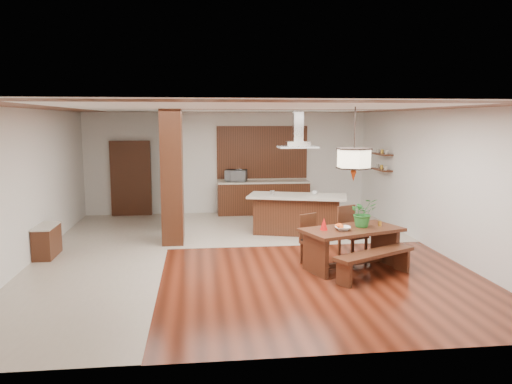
{
  "coord_description": "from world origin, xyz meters",
  "views": [
    {
      "loc": [
        -0.85,
        -9.75,
        2.67
      ],
      "look_at": [
        0.3,
        0.0,
        1.25
      ],
      "focal_mm": 35.0,
      "sensor_mm": 36.0,
      "label": 1
    }
  ],
  "objects": [
    {
      "name": "room_shell",
      "position": [
        0.0,
        0.0,
        2.06
      ],
      "size": [
        9.0,
        9.04,
        2.92
      ],
      "color": "#3E150B",
      "rests_on": "ground"
    },
    {
      "name": "tile_hallway",
      "position": [
        -2.75,
        0.0,
        0.01
      ],
      "size": [
        2.5,
        9.0,
        0.01
      ],
      "primitive_type": "cube",
      "color": "#BDAF9D",
      "rests_on": "ground"
    },
    {
      "name": "tile_kitchen",
      "position": [
        1.25,
        2.5,
        0.01
      ],
      "size": [
        5.5,
        4.0,
        0.01
      ],
      "primitive_type": "cube",
      "color": "#BDAF9D",
      "rests_on": "ground"
    },
    {
      "name": "soffit_band",
      "position": [
        0.0,
        0.0,
        2.88
      ],
      "size": [
        8.0,
        9.0,
        0.02
      ],
      "primitive_type": "cube",
      "color": "#442011",
      "rests_on": "room_shell"
    },
    {
      "name": "partition_pier",
      "position": [
        -1.4,
        1.2,
        1.45
      ],
      "size": [
        0.45,
        1.0,
        2.9
      ],
      "primitive_type": "cube",
      "color": "#32180D",
      "rests_on": "ground"
    },
    {
      "name": "partition_stub",
      "position": [
        -1.4,
        3.3,
        1.45
      ],
      "size": [
        0.18,
        2.4,
        2.9
      ],
      "primitive_type": "cube",
      "color": "silver",
      "rests_on": "ground"
    },
    {
      "name": "hallway_console",
      "position": [
        -3.81,
        0.2,
        0.32
      ],
      "size": [
        0.37,
        0.88,
        0.63
      ],
      "primitive_type": "cube",
      "color": "#32180D",
      "rests_on": "ground"
    },
    {
      "name": "hallway_doorway",
      "position": [
        -2.7,
        4.4,
        1.05
      ],
      "size": [
        1.1,
        0.2,
        2.1
      ],
      "primitive_type": "cube",
      "color": "#32180D",
      "rests_on": "ground"
    },
    {
      "name": "rear_counter",
      "position": [
        1.0,
        4.2,
        0.48
      ],
      "size": [
        2.6,
        0.62,
        0.95
      ],
      "color": "#32180D",
      "rests_on": "ground"
    },
    {
      "name": "kitchen_window",
      "position": [
        1.0,
        4.46,
        1.75
      ],
      "size": [
        2.6,
        0.08,
        1.5
      ],
      "primitive_type": "cube",
      "color": "#A65B31",
      "rests_on": "room_shell"
    },
    {
      "name": "shelf_lower",
      "position": [
        3.87,
        2.6,
        1.4
      ],
      "size": [
        0.26,
        0.9,
        0.04
      ],
      "primitive_type": "cube",
      "color": "#32180D",
      "rests_on": "room_shell"
    },
    {
      "name": "shelf_upper",
      "position": [
        3.87,
        2.6,
        1.8
      ],
      "size": [
        0.26,
        0.9,
        0.04
      ],
      "primitive_type": "cube",
      "color": "#32180D",
      "rests_on": "room_shell"
    },
    {
      "name": "dining_table",
      "position": [
        1.89,
        -1.24,
        0.55
      ],
      "size": [
        1.98,
        1.44,
        0.74
      ],
      "rotation": [
        0.0,
        0.0,
        0.34
      ],
      "color": "#32180D",
      "rests_on": "ground"
    },
    {
      "name": "dining_bench",
      "position": [
        2.11,
        -1.84,
        0.23
      ],
      "size": [
        1.61,
        1.1,
        0.46
      ],
      "primitive_type": null,
      "rotation": [
        0.0,
        0.0,
        0.5
      ],
      "color": "#32180D",
      "rests_on": "ground"
    },
    {
      "name": "dining_chair_left",
      "position": [
        1.29,
        -0.87,
        0.46
      ],
      "size": [
        0.56,
        0.56,
        0.92
      ],
      "primitive_type": null,
      "rotation": [
        0.0,
        0.0,
        0.51
      ],
      "color": "#32180D",
      "rests_on": "ground"
    },
    {
      "name": "dining_chair_right",
      "position": [
        2.13,
        -0.57,
        0.5
      ],
      "size": [
        0.6,
        0.6,
        1.01
      ],
      "primitive_type": null,
      "rotation": [
        0.0,
        0.0,
        0.45
      ],
      "color": "#32180D",
      "rests_on": "ground"
    },
    {
      "name": "pendant_lantern",
      "position": [
        1.89,
        -1.24,
        2.25
      ],
      "size": [
        0.64,
        0.64,
        1.31
      ],
      "primitive_type": null,
      "color": "beige",
      "rests_on": "room_shell"
    },
    {
      "name": "foliage_plant",
      "position": [
        2.12,
        -1.14,
        1.01
      ],
      "size": [
        0.55,
        0.5,
        0.53
      ],
      "primitive_type": "imported",
      "rotation": [
        0.0,
        0.0,
        0.2
      ],
      "color": "#25712A",
      "rests_on": "dining_table"
    },
    {
      "name": "fruit_bowl",
      "position": [
        1.68,
        -1.38,
        0.78
      ],
      "size": [
        0.31,
        0.31,
        0.07
      ],
      "primitive_type": "imported",
      "rotation": [
        0.0,
        0.0,
        -0.14
      ],
      "color": "beige",
      "rests_on": "dining_table"
    },
    {
      "name": "napkin_cone",
      "position": [
        1.35,
        -1.32,
        0.85
      ],
      "size": [
        0.18,
        0.18,
        0.22
      ],
      "primitive_type": "cone",
      "rotation": [
        0.0,
        0.0,
        -0.36
      ],
      "color": "red",
      "rests_on": "dining_table"
    },
    {
      "name": "gold_ornament",
      "position": [
        2.47,
        -1.1,
        0.79
      ],
      "size": [
        0.07,
        0.07,
        0.09
      ],
      "primitive_type": "cylinder",
      "rotation": [
        0.0,
        0.0,
        0.06
      ],
      "color": "gold",
      "rests_on": "dining_table"
    },
    {
      "name": "kitchen_island",
      "position": [
        1.46,
        1.59,
        0.48
      ],
      "size": [
        2.45,
        1.6,
        0.93
      ],
      "rotation": [
        0.0,
        0.0,
        -0.29
      ],
      "color": "#32180D",
      "rests_on": "ground"
    },
    {
      "name": "range_hood",
      "position": [
        1.46,
        1.6,
        2.46
      ],
      "size": [
        0.9,
        0.55,
        0.87
      ],
      "primitive_type": null,
      "color": "silver",
      "rests_on": "room_shell"
    },
    {
      "name": "island_cup",
      "position": [
        1.86,
        1.53,
        0.98
      ],
      "size": [
        0.16,
        0.16,
        0.1
      ],
      "primitive_type": "imported",
      "rotation": [
        0.0,
        0.0,
        -0.37
      ],
      "color": "silver",
      "rests_on": "kitchen_island"
    },
    {
      "name": "microwave",
      "position": [
        0.22,
        4.19,
        1.11
      ],
      "size": [
        0.67,
        0.53,
        0.33
      ],
      "primitive_type": "imported",
      "rotation": [
        0.0,
        0.0,
        -0.23
      ],
      "color": "#ACAEB3",
      "rests_on": "rear_counter"
    }
  ]
}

